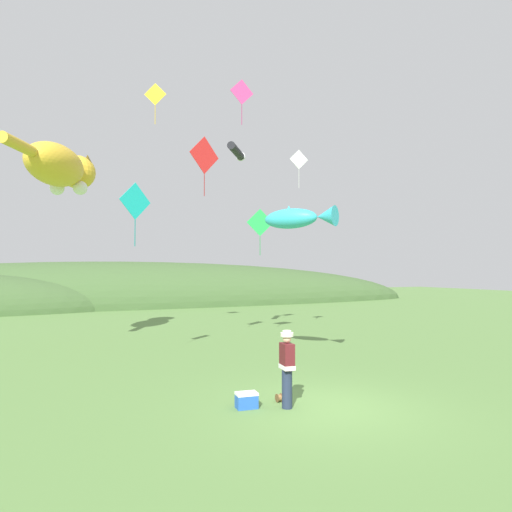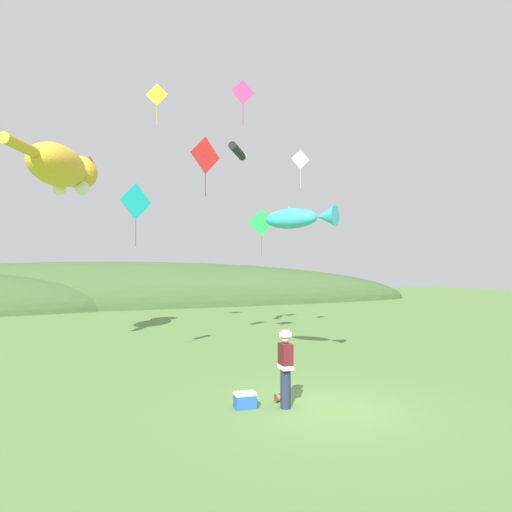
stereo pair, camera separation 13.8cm
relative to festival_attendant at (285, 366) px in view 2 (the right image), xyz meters
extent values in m
plane|color=#5B8442|center=(0.82, -0.39, -0.95)|extent=(120.00, 120.00, 0.00)
ellipsoid|color=#426033|center=(0.82, 32.93, -0.95)|extent=(62.12, 10.52, 7.94)
cylinder|color=#232D47|center=(0.00, 0.00, -0.51)|extent=(0.24, 0.24, 0.88)
cube|color=#59191E|center=(0.00, 0.00, 0.23)|extent=(0.28, 0.42, 0.60)
cube|color=white|center=(0.00, 0.00, -0.01)|extent=(0.30, 0.45, 0.10)
sphere|color=beige|center=(0.00, 0.00, 0.64)|extent=(0.20, 0.20, 0.20)
cylinder|color=beige|center=(0.00, 0.00, 0.73)|extent=(0.30, 0.30, 0.09)
cylinder|color=beige|center=(0.00, 0.00, 0.79)|extent=(0.20, 0.20, 0.07)
cylinder|color=olive|center=(0.05, 0.51, -0.85)|extent=(0.11, 0.15, 0.15)
cylinder|color=brown|center=(0.00, 0.51, -0.85)|extent=(0.01, 0.20, 0.20)
cylinder|color=brown|center=(0.11, 0.51, -0.85)|extent=(0.01, 0.20, 0.20)
cube|color=blue|center=(-0.85, 0.38, -0.80)|extent=(0.51, 0.37, 0.30)
cube|color=white|center=(-0.85, 0.38, -0.62)|extent=(0.52, 0.37, 0.06)
ellipsoid|color=gold|center=(-4.95, 11.14, 6.58)|extent=(3.29, 4.07, 1.72)
ellipsoid|color=white|center=(-4.88, 11.30, 6.27)|extent=(1.97, 2.56, 0.94)
sphere|color=gold|center=(-3.97, 13.14, 6.75)|extent=(1.54, 1.54, 1.54)
cone|color=#503E10|center=(-4.35, 13.33, 7.32)|extent=(0.74, 0.74, 0.51)
cone|color=#503E10|center=(-3.59, 12.95, 7.32)|extent=(0.74, 0.74, 0.51)
sphere|color=white|center=(-4.86, 12.50, 5.85)|extent=(0.62, 0.62, 0.62)
sphere|color=white|center=(-3.93, 12.05, 5.85)|extent=(0.62, 0.62, 0.62)
cylinder|color=gold|center=(-6.17, 8.68, 6.67)|extent=(1.20, 1.88, 0.41)
ellipsoid|color=#33B2CC|center=(2.45, 4.39, 3.98)|extent=(1.74, 2.03, 0.69)
cone|color=#33B2CC|center=(3.21, 3.33, 3.98)|extent=(0.93, 0.92, 0.69)
cone|color=#33B2CC|center=(2.42, 4.44, 4.28)|extent=(0.45, 0.45, 0.32)
sphere|color=black|center=(2.28, 5.05, 4.04)|extent=(0.16, 0.16, 0.16)
cylinder|color=black|center=(2.65, 10.02, 7.70)|extent=(1.44, 1.87, 0.36)
torus|color=white|center=(3.22, 10.86, 7.70)|extent=(0.40, 0.30, 0.44)
cube|color=#19BFBF|center=(-2.46, 6.24, 4.54)|extent=(1.13, 0.59, 1.26)
cylinder|color=black|center=(-2.46, 6.25, 4.54)|extent=(0.76, 0.40, 0.02)
cube|color=#118585|center=(-2.46, 6.24, 3.46)|extent=(0.03, 0.02, 0.90)
cube|color=yellow|center=(-0.71, 11.84, 10.47)|extent=(0.94, 0.49, 1.05)
cylinder|color=black|center=(-0.71, 11.86, 10.47)|extent=(0.63, 0.33, 0.02)
cube|color=#A98511|center=(-0.71, 11.84, 9.50)|extent=(0.03, 0.02, 0.90)
cube|color=green|center=(3.83, 9.95, 4.45)|extent=(1.26, 0.25, 1.28)
cylinder|color=black|center=(3.83, 9.96, 4.45)|extent=(0.85, 0.17, 0.02)
cube|color=#1A7C35|center=(3.83, 9.95, 3.36)|extent=(0.03, 0.01, 0.90)
cube|color=red|center=(0.59, 8.27, 6.89)|extent=(1.42, 0.62, 1.54)
cylinder|color=black|center=(0.59, 8.28, 6.89)|extent=(0.96, 0.42, 0.02)
cube|color=maroon|center=(0.59, 8.27, 5.67)|extent=(0.03, 0.02, 0.90)
cube|color=#E53F8C|center=(2.50, 8.96, 10.05)|extent=(1.12, 0.06, 1.12)
cylinder|color=black|center=(2.50, 8.97, 10.05)|extent=(0.75, 0.05, 0.02)
cube|color=#A02C62|center=(2.50, 8.96, 9.04)|extent=(0.03, 0.01, 0.90)
cube|color=white|center=(5.56, 9.34, 7.45)|extent=(0.91, 0.13, 0.91)
cylinder|color=black|center=(5.56, 9.35, 7.45)|extent=(0.61, 0.09, 0.02)
cube|color=#A9A9A9|center=(5.56, 9.34, 6.54)|extent=(0.03, 0.01, 0.90)
camera|label=1|loc=(-4.92, -9.36, 2.20)|focal=32.00mm
camera|label=2|loc=(-4.80, -9.41, 2.20)|focal=32.00mm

